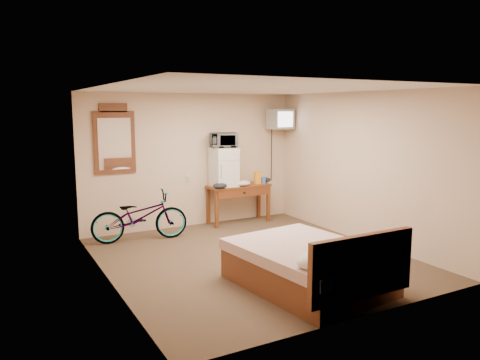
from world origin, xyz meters
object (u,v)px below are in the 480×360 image
Objects in this scene: blue_cup at (264,180)px; bed at (311,265)px; mini_fridge at (224,167)px; bicycle at (140,216)px; desk at (240,192)px; crt_television at (280,119)px; wall_mirror at (114,140)px; microwave at (224,140)px.

blue_cup is 0.07× the size of bed.
mini_fridge is at bearing 81.60° from bed.
mini_fridge is 1.92m from bicycle.
crt_television is (0.93, 0.02, 1.39)m from desk.
mini_fridge is at bearing -71.58° from bicycle.
crt_television is at bearing -76.39° from bicycle.
bed is (1.49, -3.65, -1.39)m from wall_mirror.
bicycle is (-1.76, -0.33, -1.21)m from microwave.
desk is 2.56m from wall_mirror.
blue_cup is at bearing 68.17° from bed.
crt_television reaches higher than desk.
microwave is at bearing 173.19° from blue_cup.
microwave is at bearing 172.16° from desk.
desk is 9.04× the size of blue_cup.
bed is at bearing -111.83° from blue_cup.
desk is 3.50m from bed.
blue_cup is 0.23× the size of crt_television.
microwave is (0.00, 0.00, 0.51)m from mini_fridge.
mini_fridge is at bearing -6.48° from wall_mirror.
desk is at bearing 173.82° from blue_cup.
desk is 1.06m from microwave.
microwave is 3.64× the size of blue_cup.
mini_fridge reaches higher than blue_cup.
mini_fridge is at bearing -105.76° from microwave.
bed is at bearing -98.40° from mini_fridge.
wall_mirror is at bearing 173.42° from blue_cup.
microwave is at bearing 81.60° from bed.
wall_mirror is at bearing 173.52° from mini_fridge.
bed is at bearing -150.23° from bicycle.
crt_television is (0.42, 0.07, 1.19)m from blue_cup.
mini_fridge reaches higher than bed.
mini_fridge is 2.08m from wall_mirror.
bed is at bearing -80.49° from microwave.
wall_mirror reaches higher than crt_television.
crt_television is 0.48× the size of wall_mirror.
bed is (-1.75, -3.40, -1.71)m from crt_television.
desk is at bearing -74.34° from bicycle.
microwave reaches higher than mini_fridge.
blue_cup is 2.62m from bicycle.
wall_mirror is 0.75× the size of bicycle.
crt_television is (1.24, -0.02, 0.38)m from microwave.
mini_fridge is at bearing 172.19° from desk.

